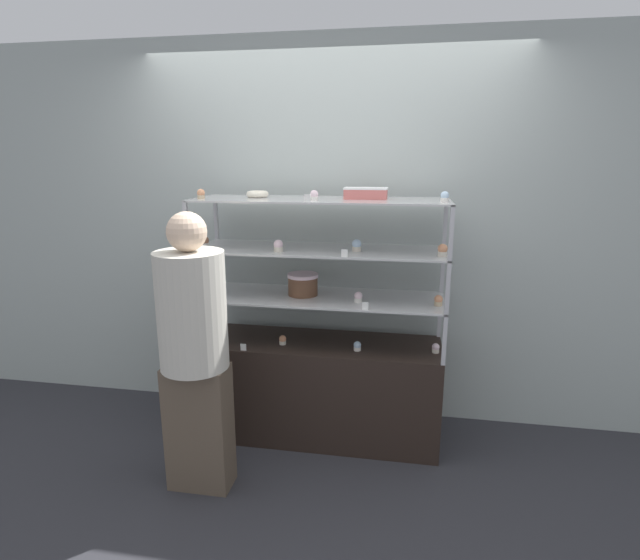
{
  "coord_description": "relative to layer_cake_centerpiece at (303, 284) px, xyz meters",
  "views": [
    {
      "loc": [
        0.53,
        -2.99,
        1.83
      ],
      "look_at": [
        0.0,
        0.0,
        1.07
      ],
      "focal_mm": 28.0,
      "sensor_mm": 36.0,
      "label": 1
    }
  ],
  "objects": [
    {
      "name": "price_tag_1",
      "position": [
        0.42,
        -0.25,
        -0.05
      ],
      "size": [
        0.04,
        0.0,
        0.04
      ],
      "color": "white",
      "rests_on": "display_riser_lower"
    },
    {
      "name": "price_tag_2",
      "position": [
        0.3,
        -0.25,
        0.26
      ],
      "size": [
        0.04,
        0.0,
        0.04
      ],
      "color": "white",
      "rests_on": "display_riser_middle"
    },
    {
      "name": "price_tag_0",
      "position": [
        -0.33,
        -0.25,
        -0.35
      ],
      "size": [
        0.04,
        0.0,
        0.04
      ],
      "color": "white",
      "rests_on": "display_base"
    },
    {
      "name": "sheet_cake_frosted",
      "position": [
        0.39,
        0.03,
        0.58
      ],
      "size": [
        0.26,
        0.15,
        0.07
      ],
      "color": "#C66660",
      "rests_on": "display_riser_upper"
    },
    {
      "name": "layer_cake_centerpiece",
      "position": [
        0.0,
        0.0,
        0.0
      ],
      "size": [
        0.2,
        0.2,
        0.14
      ],
      "color": "brown",
      "rests_on": "display_riser_lower"
    },
    {
      "name": "cupcake_7",
      "position": [
        -0.61,
        -0.1,
        0.27
      ],
      "size": [
        0.06,
        0.06,
        0.07
      ],
      "color": "white",
      "rests_on": "display_riser_middle"
    },
    {
      "name": "cupcake_0",
      "position": [
        -0.61,
        -0.11,
        -0.35
      ],
      "size": [
        0.05,
        0.05,
        0.06
      ],
      "color": "beige",
      "rests_on": "display_base"
    },
    {
      "name": "cupcake_3",
      "position": [
        0.84,
        -0.07,
        -0.35
      ],
      "size": [
        0.05,
        0.05,
        0.06
      ],
      "color": "beige",
      "rests_on": "display_base"
    },
    {
      "name": "cupcake_2",
      "position": [
        0.37,
        -0.12,
        -0.35
      ],
      "size": [
        0.05,
        0.05,
        0.06
      ],
      "color": "white",
      "rests_on": "display_base"
    },
    {
      "name": "cupcake_4",
      "position": [
        -0.62,
        -0.15,
        -0.04
      ],
      "size": [
        0.05,
        0.05,
        0.06
      ],
      "color": "#CCB28C",
      "rests_on": "display_riser_lower"
    },
    {
      "name": "ground_plane",
      "position": [
        0.11,
        -0.02,
        -1.03
      ],
      "size": [
        20.0,
        20.0,
        0.0
      ],
      "primitive_type": "plane",
      "color": "#2D2D33"
    },
    {
      "name": "cupcake_1",
      "position": [
        -0.11,
        -0.1,
        -0.35
      ],
      "size": [
        0.05,
        0.05,
        0.06
      ],
      "color": "beige",
      "rests_on": "display_base"
    },
    {
      "name": "cupcake_8",
      "position": [
        -0.12,
        -0.15,
        0.27
      ],
      "size": [
        0.06,
        0.06,
        0.07
      ],
      "color": "beige",
      "rests_on": "display_riser_middle"
    },
    {
      "name": "cupcake_5",
      "position": [
        0.37,
        -0.1,
        -0.04
      ],
      "size": [
        0.05,
        0.05,
        0.06
      ],
      "color": "white",
      "rests_on": "display_riser_lower"
    },
    {
      "name": "cupcake_9",
      "position": [
        0.35,
        -0.06,
        0.27
      ],
      "size": [
        0.06,
        0.06,
        0.07
      ],
      "color": "beige",
      "rests_on": "display_riser_middle"
    },
    {
      "name": "cupcake_12",
      "position": [
        0.1,
        -0.13,
        0.57
      ],
      "size": [
        0.05,
        0.05,
        0.06
      ],
      "color": "white",
      "rests_on": "display_riser_upper"
    },
    {
      "name": "back_wall",
      "position": [
        0.11,
        0.38,
        0.27
      ],
      "size": [
        8.0,
        0.05,
        2.6
      ],
      "color": "#A8B2AD",
      "rests_on": "ground_plane"
    },
    {
      "name": "display_riser_lower",
      "position": [
        0.11,
        -0.02,
        -0.09
      ],
      "size": [
        1.55,
        0.5,
        0.31
      ],
      "color": "#B7B7BC",
      "rests_on": "display_base"
    },
    {
      "name": "display_riser_middle",
      "position": [
        0.11,
        -0.02,
        0.22
      ],
      "size": [
        1.55,
        0.5,
        0.31
      ],
      "color": "#B7B7BC",
      "rests_on": "display_riser_lower"
    },
    {
      "name": "cupcake_6",
      "position": [
        0.84,
        -0.09,
        -0.04
      ],
      "size": [
        0.05,
        0.05,
        0.06
      ],
      "color": "#CCB28C",
      "rests_on": "display_riser_lower"
    },
    {
      "name": "cupcake_10",
      "position": [
        0.85,
        -0.13,
        0.27
      ],
      "size": [
        0.06,
        0.06,
        0.07
      ],
      "color": "beige",
      "rests_on": "display_riser_middle"
    },
    {
      "name": "cupcake_11",
      "position": [
        -0.59,
        -0.14,
        0.57
      ],
      "size": [
        0.05,
        0.05,
        0.06
      ],
      "color": "#CCB28C",
      "rests_on": "display_riser_upper"
    },
    {
      "name": "display_base",
      "position": [
        0.11,
        -0.02,
        -0.71
      ],
      "size": [
        1.55,
        0.5,
        0.66
      ],
      "color": "black",
      "rests_on": "ground_plane"
    },
    {
      "name": "donut_glazed",
      "position": [
        -0.29,
        0.03,
        0.56
      ],
      "size": [
        0.14,
        0.14,
        0.04
      ],
      "color": "#EFE5CC",
      "rests_on": "display_riser_upper"
    },
    {
      "name": "price_tag_3",
      "position": [
        0.08,
        -0.25,
        0.56
      ],
      "size": [
        0.04,
        0.0,
        0.04
      ],
      "color": "white",
      "rests_on": "display_riser_upper"
    },
    {
      "name": "display_riser_upper",
      "position": [
        0.11,
        -0.02,
        0.53
      ],
      "size": [
        1.55,
        0.5,
        0.31
      ],
      "color": "#B7B7BC",
      "rests_on": "display_riser_middle"
    },
    {
      "name": "customer_figure",
      "position": [
        -0.46,
        -0.67,
        -0.2
      ],
      "size": [
        0.36,
        0.36,
        1.56
      ],
      "color": "brown",
      "rests_on": "ground_plane"
    },
    {
      "name": "cupcake_13",
      "position": [
        0.84,
        -0.1,
        0.57
      ],
      "size": [
        0.05,
        0.05,
        0.06
      ],
      "color": "white",
      "rests_on": "display_riser_upper"
    }
  ]
}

